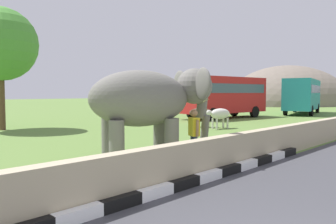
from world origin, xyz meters
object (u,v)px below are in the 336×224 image
at_px(person_handler, 194,132).
at_px(cow_mid, 202,114).
at_px(elephant, 151,100).
at_px(bus_teal, 303,94).
at_px(bus_red, 224,94).
at_px(cow_near, 220,114).

distance_m(person_handler, cow_mid, 10.40).
distance_m(elephant, person_handler, 1.71).
xyz_separation_m(elephant, bus_teal, (26.92, 6.22, 0.13)).
relative_size(bus_red, cow_near, 4.48).
relative_size(elephant, cow_mid, 2.20).
height_order(bus_red, cow_mid, bus_red).
bearing_deg(bus_teal, bus_red, 165.94).
distance_m(person_handler, bus_red, 18.27).
distance_m(bus_red, bus_teal, 10.57).
relative_size(person_handler, bus_teal, 0.18).
distance_m(elephant, cow_near, 10.57).
xyz_separation_m(bus_red, bus_teal, (10.25, -2.57, 0.00)).
distance_m(person_handler, cow_near, 9.85).
bearing_deg(bus_teal, elephant, -166.99).
bearing_deg(person_handler, cow_near, 30.62).
distance_m(bus_teal, cow_mid, 17.54).
bearing_deg(cow_mid, person_handler, -142.97).
height_order(elephant, person_handler, elephant).
bearing_deg(bus_red, cow_mid, -155.57).
distance_m(elephant, bus_teal, 27.63).
bearing_deg(cow_near, cow_mid, 97.93).
distance_m(bus_teal, cow_near, 17.46).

